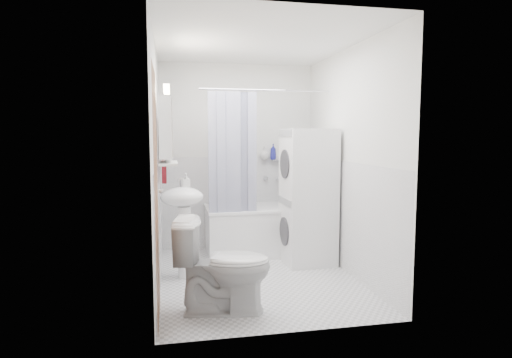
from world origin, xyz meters
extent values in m
plane|color=silver|center=(0.00, 0.00, 0.00)|extent=(2.60, 2.60, 0.00)
plane|color=white|center=(0.00, 1.30, 1.20)|extent=(2.00, 0.00, 2.00)
plane|color=white|center=(0.00, -1.30, 1.20)|extent=(2.00, 0.00, 2.00)
plane|color=white|center=(-1.00, 0.00, 1.20)|extent=(0.00, 2.60, 2.60)
plane|color=white|center=(1.00, 0.00, 1.20)|extent=(0.00, 2.60, 2.60)
plane|color=white|center=(0.00, 0.00, 2.40)|extent=(2.60, 2.60, 0.00)
plane|color=white|center=(0.00, 1.29, 0.60)|extent=(1.98, 0.00, 1.98)
plane|color=white|center=(-0.99, 0.00, 0.60)|extent=(0.00, 2.58, 2.58)
plane|color=white|center=(0.99, 0.00, 0.60)|extent=(0.00, 2.58, 2.58)
plane|color=brown|center=(-0.98, -0.88, 1.00)|extent=(0.00, 2.00, 2.00)
cylinder|color=silver|center=(-0.95, -0.55, 1.00)|extent=(0.04, 0.04, 0.04)
cube|color=white|center=(0.32, 0.92, 0.28)|extent=(1.53, 0.71, 0.56)
cube|color=white|center=(0.32, 0.92, 0.58)|extent=(1.55, 0.73, 0.03)
cube|color=silver|center=(0.32, 0.92, 0.46)|extent=(1.35, 0.53, 0.20)
cylinder|color=silver|center=(0.52, 1.25, 0.91)|extent=(0.04, 0.12, 0.04)
cylinder|color=silver|center=(0.32, 0.61, 2.00)|extent=(1.73, 0.02, 0.02)
cube|color=#141848|center=(-0.39, 0.61, 1.25)|extent=(0.10, 0.02, 1.45)
cube|color=#141848|center=(-0.30, 0.61, 1.25)|extent=(0.10, 0.02, 1.45)
cube|color=#141848|center=(-0.21, 0.61, 1.25)|extent=(0.10, 0.02, 1.45)
cube|color=#141848|center=(-0.12, 0.61, 1.25)|extent=(0.10, 0.02, 1.45)
cube|color=#141848|center=(-0.03, 0.61, 1.25)|extent=(0.10, 0.02, 1.45)
cube|color=#141848|center=(0.06, 0.61, 1.25)|extent=(0.10, 0.02, 1.45)
ellipsoid|color=white|center=(-0.76, 0.13, 0.85)|extent=(0.44, 0.37, 0.20)
cylinder|color=white|center=(-0.74, 0.13, 0.38)|extent=(0.14, 0.14, 0.75)
cylinder|color=silver|center=(-0.78, 0.27, 0.97)|extent=(0.03, 0.03, 0.14)
cylinder|color=silver|center=(-0.78, 0.23, 1.03)|extent=(0.02, 0.10, 0.02)
cube|color=white|center=(-0.91, 0.10, 1.55)|extent=(0.12, 0.50, 0.60)
cube|color=white|center=(-0.84, 0.10, 1.55)|extent=(0.01, 0.47, 0.57)
cube|color=#FFEABF|center=(-0.89, 0.10, 1.93)|extent=(0.06, 0.45, 0.06)
cube|color=silver|center=(-0.89, 0.10, 1.20)|extent=(0.18, 0.54, 0.02)
cube|color=silver|center=(0.57, 1.24, 1.15)|extent=(0.22, 0.06, 0.02)
cube|color=maroon|center=(-0.94, 0.73, 1.31)|extent=(0.05, 0.31, 0.74)
cube|color=maroon|center=(-0.91, 0.73, 1.65)|extent=(0.03, 0.28, 0.08)
cylinder|color=silver|center=(-0.95, 0.73, 1.69)|extent=(0.02, 0.04, 0.02)
cube|color=white|center=(0.68, 0.39, 0.39)|extent=(0.56, 0.56, 0.78)
cylinder|color=#2D2D33|center=(0.40, 0.39, 0.38)|extent=(0.03, 0.33, 0.33)
cube|color=gray|center=(0.40, 0.39, 0.73)|extent=(0.02, 0.49, 0.08)
cube|color=white|center=(0.68, 0.39, 1.16)|extent=(0.56, 0.56, 0.78)
cylinder|color=#2D2D33|center=(0.40, 0.39, 1.16)|extent=(0.03, 0.33, 0.33)
cube|color=gray|center=(0.40, 0.39, 1.51)|extent=(0.02, 0.49, 0.08)
imported|color=white|center=(-0.45, -0.81, 0.39)|extent=(0.86, 0.58, 0.78)
imported|color=gray|center=(-0.71, 0.25, 0.95)|extent=(0.08, 0.17, 0.08)
imported|color=gray|center=(-0.89, -0.05, 1.25)|extent=(0.07, 0.18, 0.07)
imported|color=gray|center=(-0.89, 0.22, 1.26)|extent=(0.10, 0.09, 0.10)
imported|color=gray|center=(0.35, 1.24, 1.23)|extent=(0.13, 0.17, 0.13)
imported|color=navy|center=(0.47, 1.24, 1.20)|extent=(0.08, 0.21, 0.08)
camera|label=1|loc=(-0.86, -4.27, 1.47)|focal=30.00mm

